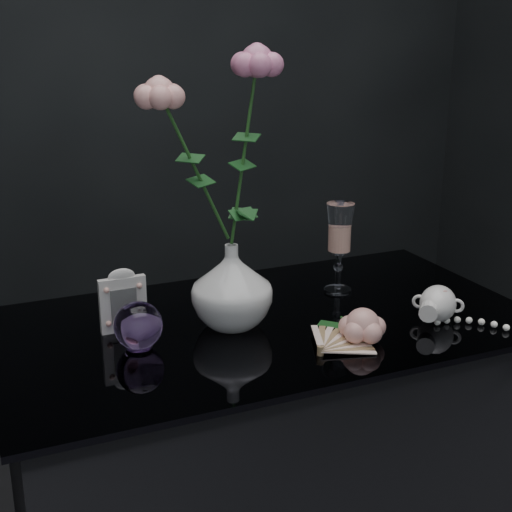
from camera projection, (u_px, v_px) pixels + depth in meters
name	position (u px, v px, depth m)	size (l,w,h in m)	color
table	(266.00, 484.00, 1.53)	(1.05, 0.58, 0.76)	black
vase	(232.00, 286.00, 1.36)	(0.16, 0.16, 0.16)	white
wine_glass	(339.00, 248.00, 1.54)	(0.06, 0.06, 0.20)	white
picture_frame	(123.00, 300.00, 1.34)	(0.09, 0.07, 0.13)	silver
paperweight	(138.00, 325.00, 1.28)	(0.09, 0.09, 0.09)	#A77DCC
paper_fan	(320.00, 350.00, 1.26)	(0.20, 0.16, 0.02)	#F7E9C6
loose_rose	(363.00, 325.00, 1.30)	(0.15, 0.19, 0.07)	#E39D92
pearl_jar	(438.00, 302.00, 1.40)	(0.25, 0.26, 0.07)	white
roses	(218.00, 145.00, 1.27)	(0.26, 0.11, 0.41)	#FDA19B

